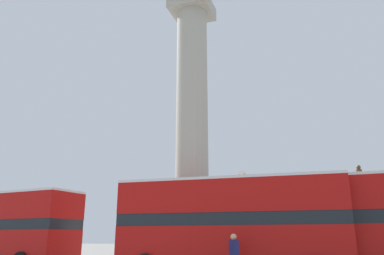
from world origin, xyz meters
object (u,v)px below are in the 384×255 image
at_px(pedestrian_near_lamp, 234,255).
at_px(monument_column, 192,153).
at_px(bus_c, 230,222).
at_px(equestrian_statue, 368,237).
at_px(street_lamp, 244,214).

bearing_deg(pedestrian_near_lamp, monument_column, 171.71).
relative_size(monument_column, bus_c, 1.83).
xyz_separation_m(monument_column, pedestrian_near_lamp, (4.15, -6.70, -5.72)).
bearing_deg(pedestrian_near_lamp, bus_c, 157.30).
bearing_deg(monument_column, pedestrian_near_lamp, -58.23).
relative_size(bus_c, pedestrian_near_lamp, 5.66).
bearing_deg(equestrian_statue, monument_column, -163.36).
bearing_deg(bus_c, equestrian_statue, 51.55).
bearing_deg(monument_column, bus_c, -52.39).
bearing_deg(monument_column, equestrian_statue, 25.51).
height_order(equestrian_statue, pedestrian_near_lamp, equestrian_statue).
distance_m(bus_c, equestrian_statue, 11.11).
distance_m(bus_c, street_lamp, 2.60).
xyz_separation_m(street_lamp, pedestrian_near_lamp, (0.61, -4.77, -1.81)).
distance_m(monument_column, bus_c, 7.18).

